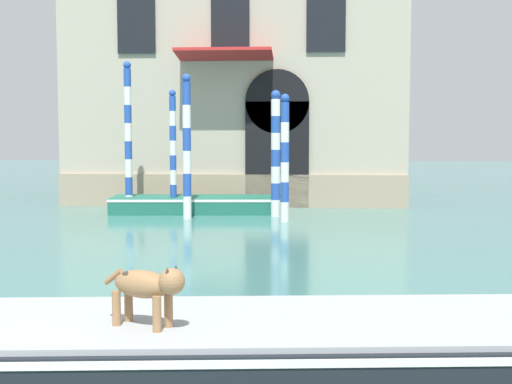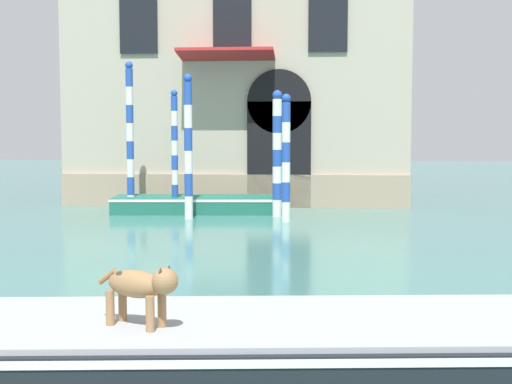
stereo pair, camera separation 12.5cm
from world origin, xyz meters
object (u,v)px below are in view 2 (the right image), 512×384
(mooring_pole_0, at_px, (130,137))
(mooring_pole_4, at_px, (286,157))
(boat_foreground, at_px, (284,340))
(boat_moored_near_palazzo, at_px, (195,204))
(mooring_pole_3, at_px, (188,146))
(mooring_pole_1, at_px, (175,152))
(mooring_pole_2, at_px, (277,153))
(dog_on_deck, at_px, (141,286))

(mooring_pole_0, relative_size, mooring_pole_4, 1.31)
(boat_foreground, height_order, mooring_pole_4, mooring_pole_4)
(boat_foreground, relative_size, mooring_pole_0, 1.78)
(boat_moored_near_palazzo, height_order, mooring_pole_3, mooring_pole_3)
(mooring_pole_1, distance_m, mooring_pole_2, 3.21)
(mooring_pole_3, height_order, mooring_pole_4, mooring_pole_3)
(mooring_pole_0, distance_m, mooring_pole_3, 2.51)
(mooring_pole_0, relative_size, mooring_pole_1, 1.23)
(mooring_pole_0, bearing_deg, mooring_pole_4, -20.62)
(boat_foreground, bearing_deg, mooring_pole_0, 104.80)
(mooring_pole_4, bearing_deg, boat_moored_near_palazzo, 144.94)
(boat_moored_near_palazzo, bearing_deg, mooring_pole_1, -149.90)
(boat_foreground, bearing_deg, mooring_pole_3, 98.54)
(dog_on_deck, relative_size, mooring_pole_4, 0.26)
(mooring_pole_1, height_order, mooring_pole_3, mooring_pole_3)
(boat_foreground, distance_m, boat_moored_near_palazzo, 14.87)
(dog_on_deck, xyz_separation_m, boat_moored_near_palazzo, (-1.95, 14.94, -0.69))
(boat_moored_near_palazzo, relative_size, mooring_pole_1, 1.36)
(dog_on_deck, bearing_deg, boat_moored_near_palazzo, 121.34)
(boat_foreground, height_order, boat_moored_near_palazzo, boat_foreground)
(dog_on_deck, height_order, mooring_pole_4, mooring_pole_4)
(boat_foreground, distance_m, mooring_pole_0, 15.38)
(boat_foreground, bearing_deg, dog_on_deck, -168.19)
(boat_foreground, height_order, mooring_pole_3, mooring_pole_3)
(boat_moored_near_palazzo, relative_size, mooring_pole_2, 1.38)
(dog_on_deck, xyz_separation_m, mooring_pole_3, (-1.85, 13.33, 1.16))
(mooring_pole_4, bearing_deg, mooring_pole_1, 154.13)
(dog_on_deck, distance_m, mooring_pole_1, 14.81)
(boat_moored_near_palazzo, bearing_deg, mooring_pole_0, -178.13)
(dog_on_deck, distance_m, mooring_pole_2, 14.17)
(mooring_pole_0, height_order, mooring_pole_1, mooring_pole_0)
(mooring_pole_0, bearing_deg, mooring_pole_2, -7.48)
(boat_moored_near_palazzo, xyz_separation_m, mooring_pole_0, (-1.98, -0.21, 2.10))
(boat_moored_near_palazzo, distance_m, mooring_pole_2, 3.20)
(boat_foreground, height_order, mooring_pole_1, mooring_pole_1)
(boat_moored_near_palazzo, bearing_deg, mooring_pole_2, -21.59)
(mooring_pole_2, bearing_deg, mooring_pole_3, -162.72)
(mooring_pole_0, relative_size, mooring_pole_2, 1.25)
(mooring_pole_3, bearing_deg, dog_on_deck, -82.09)
(boat_moored_near_palazzo, xyz_separation_m, mooring_pole_3, (0.10, -1.61, 1.85))
(boat_foreground, relative_size, mooring_pole_4, 2.33)
(mooring_pole_0, distance_m, mooring_pole_4, 5.28)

